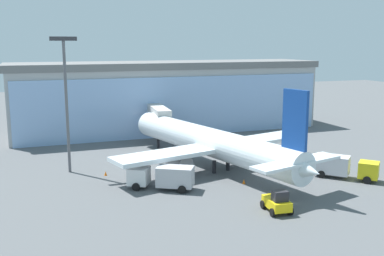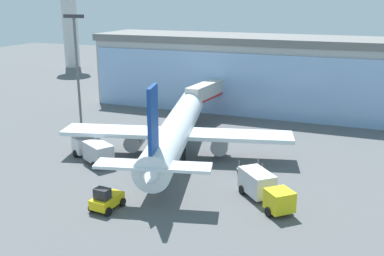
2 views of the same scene
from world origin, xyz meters
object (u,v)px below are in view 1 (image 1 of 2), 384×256
baggage_cart (293,163)px  fuel_truck (344,166)px  apron_light_mast (66,92)px  airplane (212,143)px  catering_truck (163,177)px  pushback_tug (277,202)px  safety_cone_wingtip (106,173)px  jet_bridge (156,113)px  safety_cone_nose (244,181)px

baggage_cart → fuel_truck: bearing=82.9°
apron_light_mast → fuel_truck: 35.01m
airplane → baggage_cart: bearing=-121.8°
fuel_truck → apron_light_mast: bearing=-157.6°
airplane → catering_truck: 10.58m
airplane → pushback_tug: (-0.12, -16.59, -2.41)m
catering_truck → safety_cone_wingtip: catering_truck is taller
catering_truck → apron_light_mast: bearing=-18.6°
airplane → pushback_tug: 16.76m
apron_light_mast → pushback_tug: 28.94m
catering_truck → baggage_cart: size_ratio=2.30×
apron_light_mast → pushback_tug: (17.47, -21.17, -9.17)m
baggage_cart → pushback_tug: (-10.40, -13.34, 0.47)m
jet_bridge → catering_truck: jet_bridge is taller
jet_bridge → fuel_truck: jet_bridge is taller
jet_bridge → safety_cone_wingtip: jet_bridge is taller
apron_light_mast → baggage_cart: bearing=-15.7°
apron_light_mast → safety_cone_wingtip: bearing=-38.2°
apron_light_mast → baggage_cart: 30.51m
airplane → apron_light_mast: bearing=61.1°
jet_bridge → baggage_cart: jet_bridge is taller
jet_bridge → safety_cone_wingtip: size_ratio=25.54×
fuel_truck → catering_truck: bearing=-142.1°
jet_bridge → apron_light_mast: size_ratio=0.83×
apron_light_mast → catering_truck: 16.54m
pushback_tug → safety_cone_wingtip: bearing=42.1°
jet_bridge → catering_truck: 25.91m
catering_truck → pushback_tug: (8.31, -10.48, -0.49)m
apron_light_mast → safety_cone_nose: size_ratio=30.69×
catering_truck → baggage_cart: catering_truck is taller
safety_cone_wingtip → jet_bridge: bearing=56.5°
catering_truck → safety_cone_nose: bearing=-157.5°
jet_bridge → airplane: 18.98m
catering_truck → fuel_truck: (21.63, -3.52, 0.00)m
airplane → catering_truck: size_ratio=4.81×
apron_light_mast → safety_cone_nose: 24.20m
catering_truck → airplane: bearing=-113.3°
airplane → pushback_tug: size_ratio=10.62×
apron_light_mast → fuel_truck: (30.79, -14.22, -8.68)m
airplane → safety_cone_nose: size_ratio=64.75×
safety_cone_nose → catering_truck: bearing=171.7°
baggage_cart → safety_cone_nose: 10.27m
fuel_truck → safety_cone_wingtip: fuel_truck is taller
safety_cone_nose → safety_cone_wingtip: same height
pushback_tug → safety_cone_wingtip: size_ratio=6.10×
apron_light_mast → safety_cone_nose: bearing=-33.1°
catering_truck → safety_cone_wingtip: 9.25m
pushback_tug → safety_cone_wingtip: 22.54m
catering_truck → pushback_tug: catering_truck is taller
jet_bridge → airplane: size_ratio=0.39×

